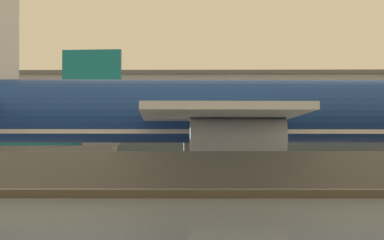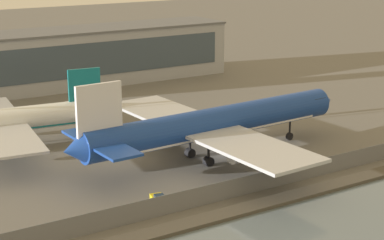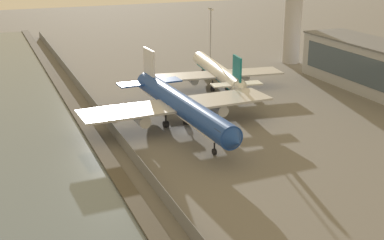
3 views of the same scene
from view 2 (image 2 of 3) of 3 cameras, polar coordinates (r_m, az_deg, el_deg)
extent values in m
plane|color=#66635E|center=(107.05, 2.43, -3.17)|extent=(500.00, 500.00, 0.00)
cube|color=#474238|center=(91.92, 9.74, -6.49)|extent=(320.00, 3.00, 0.50)
cube|color=slate|center=(94.64, 7.96, -5.00)|extent=(280.00, 0.08, 2.80)
cylinder|color=slate|center=(94.64, 7.96, -5.00)|extent=(0.10, 0.10, 2.80)
cylinder|color=#193D93|center=(104.34, 2.12, -0.20)|extent=(47.63, 7.17, 4.92)
cone|color=#193D93|center=(120.63, 11.69, 1.67)|extent=(3.42, 4.82, 4.67)
cone|color=#193D93|center=(92.09, -10.46, -2.65)|extent=(3.40, 4.57, 4.43)
cube|color=#232D3D|center=(118.20, 10.62, 1.75)|extent=(2.90, 4.31, 1.48)
cube|color=silver|center=(104.72, 2.12, -0.91)|extent=(40.47, 5.85, 0.89)
cube|color=#B7BABF|center=(112.22, -2.35, 0.62)|extent=(11.51, 23.25, 0.49)
cube|color=#B7BABF|center=(94.60, 5.12, -2.34)|extent=(11.51, 23.25, 0.49)
cylinder|color=#B7BABF|center=(111.93, -1.22, -0.27)|extent=(6.76, 3.02, 2.71)
cylinder|color=#B7BABF|center=(97.29, 5.05, -2.81)|extent=(6.76, 3.02, 2.71)
cube|color=silver|center=(92.41, -8.25, 0.70)|extent=(7.14, 0.93, 8.36)
cube|color=#193D93|center=(97.27, -9.26, -1.37)|extent=(5.14, 8.57, 0.39)
cube|color=#193D93|center=(90.14, -6.93, -2.66)|extent=(5.14, 8.57, 0.39)
cylinder|color=black|center=(115.81, 8.69, -0.76)|extent=(0.34, 0.34, 2.88)
cylinder|color=black|center=(116.22, 8.66, -1.44)|extent=(1.40, 0.61, 1.38)
cylinder|color=black|center=(105.62, -0.18, -2.20)|extent=(0.39, 0.39, 2.88)
cylinder|color=black|center=(106.07, -0.18, -2.94)|extent=(1.63, 1.18, 1.58)
cylinder|color=black|center=(101.63, 1.48, -2.94)|extent=(0.39, 0.39, 2.88)
cylinder|color=black|center=(102.10, 1.47, -3.70)|extent=(1.63, 1.18, 1.58)
cone|color=white|center=(116.88, -7.81, 0.96)|extent=(3.15, 4.07, 3.77)
cube|color=#B7BABF|center=(104.33, -15.93, -1.63)|extent=(10.60, 19.35, 0.42)
cylinder|color=#B7BABF|center=(105.97, -16.63, -2.19)|extent=(5.62, 2.93, 2.31)
cube|color=#14707A|center=(114.94, -9.53, 2.78)|extent=(5.79, 1.19, 7.13)
cube|color=white|center=(112.70, -8.97, 0.52)|extent=(4.63, 7.18, 0.34)
cube|color=white|center=(119.02, -9.90, 1.29)|extent=(4.63, 7.18, 0.34)
cylinder|color=black|center=(111.91, -16.06, -1.97)|extent=(0.34, 0.34, 2.45)
cylinder|color=black|center=(112.28, -16.01, -2.56)|extent=(1.45, 1.10, 1.35)
cylinder|color=black|center=(116.08, -16.43, -1.36)|extent=(0.34, 0.34, 2.45)
cylinder|color=black|center=(116.43, -16.39, -1.94)|extent=(1.45, 1.10, 1.35)
cube|color=yellow|center=(87.13, -3.00, -7.20)|extent=(2.31, 3.49, 1.11)
cube|color=#283847|center=(86.46, -2.94, -6.80)|extent=(1.51, 1.39, 0.50)
cylinder|color=black|center=(86.58, -2.38, -7.63)|extent=(0.38, 0.73, 0.70)
cylinder|color=black|center=(86.24, -3.26, -7.74)|extent=(0.38, 0.73, 0.70)
cylinder|color=black|center=(88.33, -2.75, -7.14)|extent=(0.38, 0.73, 0.70)
cylinder|color=black|center=(88.00, -3.61, -7.25)|extent=(0.38, 0.73, 0.70)
cube|color=#9EA3AD|center=(160.52, -10.33, 5.43)|extent=(78.87, 14.74, 13.27)
cube|color=#3D4C5B|center=(153.62, -9.29, 5.27)|extent=(72.56, 0.16, 7.96)
cube|color=#5B5E63|center=(159.47, -10.45, 7.86)|extent=(79.47, 15.34, 0.50)
camera|label=1|loc=(63.37, 55.81, -22.60)|focal=105.00mm
camera|label=3|loc=(170.40, 45.14, 13.61)|focal=50.00mm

